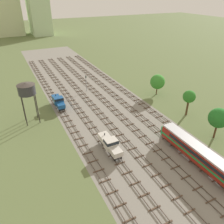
{
  "coord_description": "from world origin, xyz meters",
  "views": [
    {
      "loc": [
        -24.09,
        3.81,
        31.47
      ],
      "look_at": [
        0.0,
        52.51,
        1.5
      ],
      "focal_mm": 35.78,
      "sensor_mm": 36.0,
      "label": 1
    }
  ],
  "objects_px": {
    "signal_post_nearest": "(86,81)",
    "shunter_loco_left_near": "(110,144)",
    "diesel_railcar_centre_right_nearest": "(199,154)",
    "water_tower": "(26,89)",
    "shunter_loco_far_left_mid": "(58,101)"
  },
  "relations": [
    {
      "from": "shunter_loco_left_near",
      "to": "water_tower",
      "type": "distance_m",
      "value": 25.71
    },
    {
      "from": "shunter_loco_left_near",
      "to": "signal_post_nearest",
      "type": "bearing_deg",
      "value": 78.1
    },
    {
      "from": "shunter_loco_far_left_mid",
      "to": "water_tower",
      "type": "relative_size",
      "value": 0.76
    },
    {
      "from": "shunter_loco_far_left_mid",
      "to": "signal_post_nearest",
      "type": "bearing_deg",
      "value": 33.1
    },
    {
      "from": "water_tower",
      "to": "signal_post_nearest",
      "type": "height_order",
      "value": "water_tower"
    },
    {
      "from": "diesel_railcar_centre_right_nearest",
      "to": "water_tower",
      "type": "relative_size",
      "value": 1.84
    },
    {
      "from": "shunter_loco_far_left_mid",
      "to": "signal_post_nearest",
      "type": "height_order",
      "value": "signal_post_nearest"
    },
    {
      "from": "diesel_railcar_centre_right_nearest",
      "to": "signal_post_nearest",
      "type": "distance_m",
      "value": 45.77
    },
    {
      "from": "signal_post_nearest",
      "to": "water_tower",
      "type": "bearing_deg",
      "value": -147.55
    },
    {
      "from": "shunter_loco_left_near",
      "to": "water_tower",
      "type": "relative_size",
      "value": 0.76
    },
    {
      "from": "diesel_railcar_centre_right_nearest",
      "to": "signal_post_nearest",
      "type": "relative_size",
      "value": 3.55
    },
    {
      "from": "shunter_loco_left_near",
      "to": "signal_post_nearest",
      "type": "xyz_separation_m",
      "value": [
        7.1,
        33.68,
        1.63
      ]
    },
    {
      "from": "diesel_railcar_centre_right_nearest",
      "to": "water_tower",
      "type": "xyz_separation_m",
      "value": [
        -27.5,
        32.23,
        6.85
      ]
    },
    {
      "from": "signal_post_nearest",
      "to": "shunter_loco_left_near",
      "type": "bearing_deg",
      "value": -101.9
    },
    {
      "from": "shunter_loco_left_near",
      "to": "water_tower",
      "type": "xyz_separation_m",
      "value": [
        -13.31,
        20.71,
        7.44
      ]
    }
  ]
}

